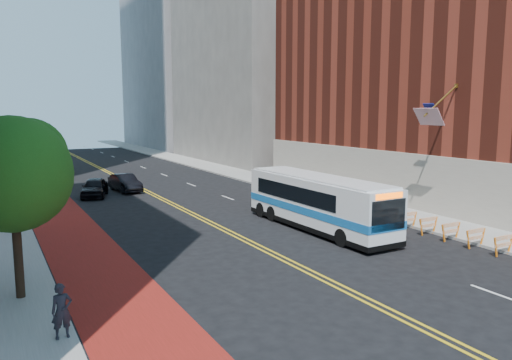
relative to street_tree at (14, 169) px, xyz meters
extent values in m
plane|color=black|center=(11.24, -6.04, -4.91)|extent=(160.00, 160.00, 0.00)
cube|color=gray|center=(23.24, 23.96, -4.84)|extent=(4.00, 140.00, 0.15)
cube|color=maroon|center=(3.14, 23.96, -4.91)|extent=(3.60, 140.00, 0.01)
cube|color=gold|center=(11.06, 23.96, -4.91)|extent=(0.14, 140.00, 0.01)
cube|color=gold|center=(11.42, 23.96, -4.91)|extent=(0.14, 140.00, 0.01)
cube|color=silver|center=(16.04, -8.04, -4.90)|extent=(0.14, 2.20, 0.01)
cube|color=silver|center=(16.04, -0.04, -4.90)|extent=(0.14, 2.20, 0.01)
cube|color=silver|center=(16.04, 7.96, -4.90)|extent=(0.14, 2.20, 0.01)
cube|color=silver|center=(16.04, 15.96, -4.90)|extent=(0.14, 2.20, 0.01)
cube|color=silver|center=(16.04, 23.96, -4.90)|extent=(0.14, 2.20, 0.01)
cube|color=silver|center=(16.04, 31.96, -4.90)|extent=(0.14, 2.20, 0.01)
cube|color=silver|center=(16.04, 39.96, -4.90)|extent=(0.14, 2.20, 0.01)
cube|color=silver|center=(16.04, 47.96, -4.90)|extent=(0.14, 2.20, 0.01)
cube|color=silver|center=(16.04, 55.96, -4.90)|extent=(0.14, 2.20, 0.01)
cube|color=silver|center=(16.04, 63.96, -4.90)|extent=(0.14, 2.20, 0.01)
cube|color=silver|center=(16.04, 71.96, -4.90)|extent=(0.14, 2.20, 0.01)
cube|color=silver|center=(16.04, 79.96, -4.90)|extent=(0.14, 2.20, 0.01)
cube|color=maroon|center=(33.24, 5.96, 6.09)|extent=(16.00, 36.00, 22.00)
cube|color=#9E9384|center=(25.29, 5.96, -2.91)|extent=(0.50, 36.00, 4.00)
cube|color=black|center=(25.39, -0.04, -3.81)|extent=(0.35, 2.80, 2.20)
cube|color=black|center=(25.39, 6.96, -3.81)|extent=(0.35, 2.80, 2.20)
cube|color=black|center=(25.39, 13.96, -3.81)|extent=(0.35, 2.80, 2.20)
cube|color=#A57F33|center=(25.29, 1.96, 3.59)|extent=(0.25, 0.25, 0.25)
cylinder|color=#A57F33|center=(23.94, 1.96, 2.69)|extent=(2.85, 0.12, 2.05)
cube|color=#B21419|center=(22.94, 1.96, 1.69)|extent=(0.75, 1.90, 1.05)
cube|color=navy|center=(23.49, 2.41, 2.24)|extent=(0.39, 0.85, 0.52)
cube|color=slate|center=(34.24, 41.96, 15.09)|extent=(18.00, 26.00, 40.00)
cube|color=gray|center=(35.24, 71.96, 22.59)|extent=(20.00, 28.00, 55.00)
cube|color=orange|center=(20.29, -4.94, -4.41)|extent=(0.32, 0.06, 0.99)
cube|color=orange|center=(21.39, -4.94, -4.41)|extent=(0.32, 0.06, 0.99)
cube|color=orange|center=(20.84, -4.94, -4.01)|extent=(1.25, 0.05, 0.22)
cube|color=orange|center=(20.84, -4.94, -4.36)|extent=(1.25, 0.05, 0.18)
cube|color=orange|center=(20.29, -3.39, -4.41)|extent=(0.32, 0.06, 0.99)
cube|color=orange|center=(21.39, -3.39, -4.41)|extent=(0.32, 0.06, 0.99)
cube|color=orange|center=(20.84, -3.39, -4.01)|extent=(1.25, 0.05, 0.22)
cube|color=orange|center=(20.84, -3.39, -4.36)|extent=(1.25, 0.05, 0.18)
cube|color=orange|center=(20.29, -1.84, -4.41)|extent=(0.32, 0.06, 0.99)
cube|color=orange|center=(21.39, -1.84, -4.41)|extent=(0.32, 0.06, 0.99)
cube|color=orange|center=(20.84, -1.84, -4.01)|extent=(1.25, 0.05, 0.22)
cube|color=orange|center=(20.84, -1.84, -4.36)|extent=(1.25, 0.05, 0.18)
cube|color=orange|center=(20.29, -0.29, -4.41)|extent=(0.32, 0.06, 0.99)
cube|color=orange|center=(21.39, -0.29, -4.41)|extent=(0.32, 0.06, 0.99)
cube|color=orange|center=(20.84, -0.29, -4.01)|extent=(1.25, 0.05, 0.22)
cube|color=orange|center=(20.84, -0.29, -4.36)|extent=(1.25, 0.05, 0.18)
cube|color=orange|center=(20.29, 1.26, -4.41)|extent=(0.32, 0.06, 0.99)
cube|color=orange|center=(21.39, 1.26, -4.41)|extent=(0.32, 0.06, 0.99)
cube|color=orange|center=(20.84, 1.26, -4.01)|extent=(1.25, 0.05, 0.22)
cube|color=orange|center=(20.84, 1.26, -4.36)|extent=(1.25, 0.05, 0.18)
cube|color=orange|center=(20.29, 2.81, -4.41)|extent=(0.32, 0.06, 0.99)
cube|color=orange|center=(21.39, 2.81, -4.41)|extent=(0.32, 0.06, 0.99)
cube|color=orange|center=(20.84, 2.81, -4.01)|extent=(1.25, 0.05, 0.22)
cube|color=orange|center=(20.84, 2.81, -4.36)|extent=(1.25, 0.05, 0.18)
cylinder|color=black|center=(-0.06, -0.04, -3.16)|extent=(0.32, 0.32, 3.20)
sphere|color=#1C430E|center=(-0.06, -0.04, -0.16)|extent=(4.20, 4.20, 4.20)
sphere|color=#1C430E|center=(0.54, 0.36, 0.44)|extent=(2.80, 2.80, 2.80)
cube|color=silver|center=(16.11, 3.78, -3.21)|extent=(2.68, 11.56, 2.74)
cube|color=#155FAA|center=(16.11, 3.78, -3.61)|extent=(2.71, 11.60, 0.43)
cube|color=black|center=(16.09, 4.55, -2.75)|extent=(2.67, 8.11, 0.91)
cube|color=black|center=(16.19, -1.95, -2.99)|extent=(2.20, 0.13, 1.54)
cube|color=black|center=(16.02, 9.52, -2.80)|extent=(2.00, 0.13, 0.96)
cube|color=#FF5905|center=(16.20, -1.96, -2.03)|extent=(1.75, 0.10, 0.29)
cube|color=silver|center=(16.11, 3.78, -1.79)|extent=(2.54, 10.99, 0.12)
cube|color=black|center=(16.11, 3.78, -4.57)|extent=(2.70, 11.59, 0.29)
cylinder|color=black|center=(15.03, 0.08, -4.43)|extent=(0.30, 0.96, 0.96)
cylinder|color=black|center=(17.30, 0.11, -4.43)|extent=(0.30, 0.96, 0.96)
cylinder|color=black|center=(14.92, 6.99, -4.43)|extent=(0.30, 0.96, 0.96)
cylinder|color=black|center=(17.19, 7.03, -4.43)|extent=(0.30, 0.96, 0.96)
cylinder|color=black|center=(14.90, 8.38, -4.43)|extent=(0.30, 0.96, 0.96)
cylinder|color=black|center=(17.17, 8.41, -4.43)|extent=(0.30, 0.96, 0.96)
imported|color=black|center=(6.79, 21.62, -4.15)|extent=(3.14, 4.83, 1.53)
imported|color=black|center=(9.60, 23.04, -4.16)|extent=(2.05, 4.67, 1.49)
imported|color=black|center=(1.94, 35.14, -4.19)|extent=(3.23, 5.32, 1.44)
imported|color=black|center=(0.84, -4.32, -3.91)|extent=(0.65, 0.46, 1.70)
camera|label=1|loc=(-0.89, -19.75, 2.14)|focal=35.00mm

